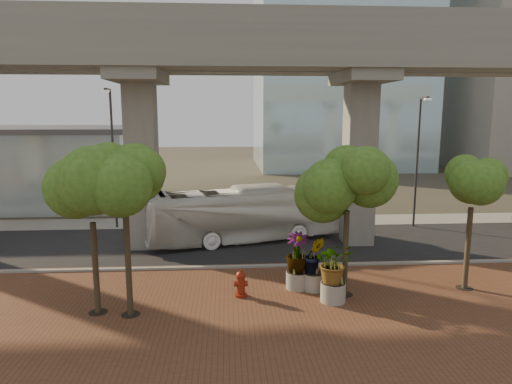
{
  "coord_description": "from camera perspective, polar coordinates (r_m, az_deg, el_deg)",
  "views": [
    {
      "loc": [
        -1.41,
        -23.04,
        7.38
      ],
      "look_at": [
        0.1,
        0.5,
        3.32
      ],
      "focal_mm": 32.0,
      "sensor_mm": 36.0,
      "label": 1
    }
  ],
  "objects": [
    {
      "name": "planter_front",
      "position": [
        18.25,
        9.7,
        -9.07
      ],
      "size": [
        2.2,
        2.2,
        2.42
      ],
      "color": "#ABA49A",
      "rests_on": "ground"
    },
    {
      "name": "station_pavilion",
      "position": [
        43.44,
        -29.04,
        3.05
      ],
      "size": [
        23.0,
        13.0,
        6.3
      ],
      "color": "#A9BBC2",
      "rests_on": "ground"
    },
    {
      "name": "ground",
      "position": [
        24.23,
        -0.17,
        -7.95
      ],
      "size": [
        160.0,
        160.0,
        0.0
      ],
      "primitive_type": "plane",
      "color": "#3A362A",
      "rests_on": "ground"
    },
    {
      "name": "transit_viaduct",
      "position": [
        25.08,
        -0.47,
        9.56
      ],
      "size": [
        72.0,
        5.6,
        12.4
      ],
      "color": "gray",
      "rests_on": "ground"
    },
    {
      "name": "street_tree_far_west",
      "position": [
        17.28,
        -19.93,
        -0.3
      ],
      "size": [
        3.56,
        3.56,
        6.11
      ],
      "color": "#423726",
      "rests_on": "ground"
    },
    {
      "name": "planter_right",
      "position": [
        19.38,
        5.18,
        -7.86
      ],
      "size": [
        2.26,
        2.26,
        2.41
      ],
      "color": "#A09990",
      "rests_on": "ground"
    },
    {
      "name": "streetlamp_west",
      "position": [
        30.34,
        -17.51,
        5.15
      ],
      "size": [
        0.44,
        1.28,
        8.86
      ],
      "color": "#2F2E33",
      "rests_on": "ground"
    },
    {
      "name": "planter_left",
      "position": [
        19.34,
        7.27,
        -8.15
      ],
      "size": [
        2.09,
        2.09,
        2.3
      ],
      "color": "gray",
      "rests_on": "ground"
    },
    {
      "name": "fire_hydrant",
      "position": [
        18.81,
        -1.91,
        -11.37
      ],
      "size": [
        0.56,
        0.5,
        1.12
      ],
      "color": "maroon",
      "rests_on": "ground"
    },
    {
      "name": "street_tree_near_east",
      "position": [
        18.26,
        11.43,
        1.35
      ],
      "size": [
        4.12,
        4.12,
        6.6
      ],
      "color": "#423726",
      "rests_on": "ground"
    },
    {
      "name": "far_sidewalk",
      "position": [
        31.44,
        -1.01,
        -3.74
      ],
      "size": [
        90.0,
        3.0,
        0.06
      ],
      "primitive_type": "cube",
      "color": "gray",
      "rests_on": "ground"
    },
    {
      "name": "brick_plaza",
      "position": [
        16.8,
        1.57,
        -16.18
      ],
      "size": [
        70.0,
        13.0,
        0.06
      ],
      "primitive_type": "cube",
      "color": "brown",
      "rests_on": "ground"
    },
    {
      "name": "curb_strip",
      "position": [
        22.31,
        0.15,
        -9.32
      ],
      "size": [
        70.0,
        0.25,
        0.16
      ],
      "primitive_type": "cube",
      "color": "gray",
      "rests_on": "ground"
    },
    {
      "name": "streetlamp_east",
      "position": [
        31.05,
        19.63,
        4.62
      ],
      "size": [
        0.42,
        1.21,
        8.38
      ],
      "color": "#2B2C30",
      "rests_on": "ground"
    },
    {
      "name": "street_tree_far_east",
      "position": [
        20.64,
        25.45,
        0.55
      ],
      "size": [
        2.99,
        2.99,
        5.74
      ],
      "color": "#423726",
      "rests_on": "ground"
    },
    {
      "name": "street_tree_near_west",
      "position": [
        16.65,
        -16.15,
        1.0
      ],
      "size": [
        3.67,
        3.67,
        6.59
      ],
      "color": "#423726",
      "rests_on": "ground"
    },
    {
      "name": "asphalt_road",
      "position": [
        26.14,
        -0.44,
        -6.58
      ],
      "size": [
        90.0,
        8.0,
        0.04
      ],
      "primitive_type": "cube",
      "color": "black",
      "rests_on": "ground"
    },
    {
      "name": "transit_bus",
      "position": [
        26.48,
        -1.59,
        -2.89
      ],
      "size": [
        11.61,
        5.53,
        3.15
      ],
      "primitive_type": "imported",
      "rotation": [
        0.0,
        0.0,
        1.84
      ],
      "color": "silver",
      "rests_on": "ground"
    }
  ]
}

